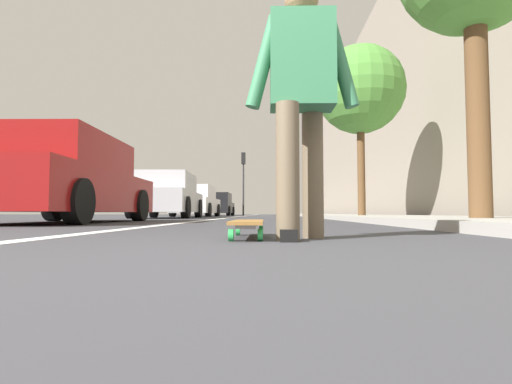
# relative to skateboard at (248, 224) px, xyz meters

# --- Properties ---
(ground_plane) EXTENTS (80.00, 80.00, 0.00)m
(ground_plane) POSITION_rel_skateboard_xyz_m (8.55, 0.10, -0.09)
(ground_plane) COLOR #38383D
(lane_stripe_white) EXTENTS (52.00, 0.16, 0.01)m
(lane_stripe_white) POSITION_rel_skateboard_xyz_m (18.55, 1.31, -0.09)
(lane_stripe_white) COLOR silver
(lane_stripe_white) RESTS_ON ground
(sidewalk_curb) EXTENTS (52.00, 3.20, 0.10)m
(sidewalk_curb) POSITION_rel_skateboard_xyz_m (16.55, -3.28, -0.04)
(sidewalk_curb) COLOR #9E9B93
(sidewalk_curb) RESTS_ON ground
(building_facade) EXTENTS (40.00, 1.20, 10.78)m
(building_facade) POSITION_rel_skateboard_xyz_m (20.55, -6.10, 5.30)
(building_facade) COLOR gray
(building_facade) RESTS_ON ground
(skateboard) EXTENTS (0.84, 0.21, 0.11)m
(skateboard) POSITION_rel_skateboard_xyz_m (0.00, 0.00, 0.00)
(skateboard) COLOR green
(skateboard) RESTS_ON ground
(skater_person) EXTENTS (0.46, 0.72, 1.64)m
(skater_person) POSITION_rel_skateboard_xyz_m (-0.15, -0.35, 0.84)
(skater_person) COLOR brown
(skater_person) RESTS_ON ground
(parked_car_near) EXTENTS (4.50, 2.10, 1.48)m
(parked_car_near) POSITION_rel_skateboard_xyz_m (4.07, 3.44, 0.62)
(parked_car_near) COLOR maroon
(parked_car_near) RESTS_ON ground
(parked_car_mid) EXTENTS (4.51, 2.03, 1.50)m
(parked_car_mid) POSITION_rel_skateboard_xyz_m (10.58, 3.31, 0.63)
(parked_car_mid) COLOR #B7B7BC
(parked_car_mid) RESTS_ON ground
(parked_car_far) EXTENTS (4.19, 1.91, 1.48)m
(parked_car_far) POSITION_rel_skateboard_xyz_m (16.24, 3.42, 0.61)
(parked_car_far) COLOR silver
(parked_car_far) RESTS_ON ground
(parked_car_end) EXTENTS (4.46, 1.99, 1.47)m
(parked_car_end) POSITION_rel_skateboard_xyz_m (22.91, 3.32, 0.61)
(parked_car_end) COLOR black
(parked_car_end) RESTS_ON ground
(traffic_light) EXTENTS (0.33, 0.28, 4.37)m
(traffic_light) POSITION_rel_skateboard_xyz_m (24.50, 1.71, 2.92)
(traffic_light) COLOR #2D2D2D
(traffic_light) RESTS_ON ground
(street_tree_mid) EXTENTS (2.68, 2.68, 5.25)m
(street_tree_mid) POSITION_rel_skateboard_xyz_m (9.27, -2.88, 3.80)
(street_tree_mid) COLOR brown
(street_tree_mid) RESTS_ON ground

